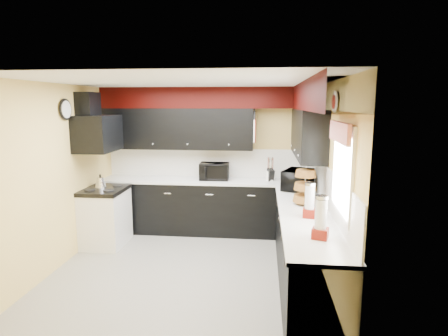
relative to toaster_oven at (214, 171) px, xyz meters
name	(u,v)px	position (x,y,z in m)	size (l,w,h in m)	color
ground	(190,268)	(-0.14, -1.52, -1.08)	(3.60, 3.60, 0.00)	gray
wall_back	(208,159)	(-0.14, 0.28, 0.17)	(3.60, 0.06, 2.50)	#E0C666
wall_right	(328,182)	(1.66, -1.52, 0.17)	(0.06, 3.60, 2.50)	#E0C666
wall_left	(59,176)	(-1.94, -1.52, 0.17)	(0.06, 3.60, 2.50)	#E0C666
ceiling	(187,82)	(-0.14, -1.52, 1.42)	(3.60, 3.60, 0.06)	white
cab_back	(206,207)	(-0.14, -0.02, -0.63)	(3.60, 0.60, 0.90)	black
cab_right	(304,250)	(1.36, -1.82, -0.63)	(0.60, 3.00, 0.90)	black
counter_back	(206,181)	(-0.14, -0.02, -0.16)	(3.62, 0.64, 0.04)	white
counter_right	(306,213)	(1.36, -1.82, -0.16)	(0.64, 3.02, 0.04)	white
splash_back	(208,163)	(-0.14, 0.27, 0.11)	(3.60, 0.02, 0.50)	white
splash_right	(327,187)	(1.65, -1.52, 0.11)	(0.02, 3.60, 0.50)	white
upper_back	(178,129)	(-0.64, 0.10, 0.72)	(2.60, 0.35, 0.70)	black
upper_right	(308,133)	(1.48, -0.62, 0.72)	(0.35, 1.80, 0.70)	black
soffit_back	(206,98)	(-0.14, 0.10, 1.24)	(3.60, 0.36, 0.35)	black
soffit_right	(319,95)	(1.48, -1.70, 1.24)	(0.36, 3.24, 0.35)	black
stove	(106,218)	(-1.64, -0.77, -0.65)	(0.60, 0.75, 0.86)	white
cooktop	(104,190)	(-1.64, -0.77, -0.19)	(0.62, 0.77, 0.06)	black
hood	(98,133)	(-1.69, -0.77, 0.70)	(0.50, 0.78, 0.55)	black
hood_duct	(88,106)	(-1.82, -0.77, 1.12)	(0.24, 0.40, 0.40)	black
window	(343,172)	(1.64, -2.42, 0.47)	(0.03, 0.86, 0.96)	white
valance	(340,132)	(1.59, -2.42, 0.87)	(0.04, 0.88, 0.20)	red
pan_top	(255,118)	(0.68, 0.03, 0.92)	(0.03, 0.22, 0.40)	black
pan_mid	(254,133)	(0.68, -0.10, 0.67)	(0.03, 0.28, 0.46)	black
pan_low	(254,134)	(0.68, 0.16, 0.64)	(0.03, 0.24, 0.42)	black
cut_board	(255,131)	(0.69, -0.22, 0.72)	(0.03, 0.26, 0.35)	white
baskets	(305,186)	(1.38, -1.47, 0.10)	(0.27, 0.27, 0.50)	brown
clock	(65,109)	(-1.91, -1.27, 1.07)	(0.03, 0.30, 0.30)	black
deco_plate	(335,102)	(1.63, -1.87, 1.17)	(0.03, 0.24, 0.24)	white
toaster_oven	(214,171)	(0.00, 0.00, 0.00)	(0.49, 0.41, 0.28)	black
microwave	(298,180)	(1.36, -0.62, 0.01)	(0.55, 0.37, 0.30)	black
utensil_crock	(270,176)	(0.96, 0.01, -0.06)	(0.16, 0.16, 0.17)	white
knife_block	(270,175)	(0.96, -0.03, -0.04)	(0.09, 0.13, 0.20)	black
kettle	(100,182)	(-1.73, -0.69, -0.08)	(0.18, 0.18, 0.16)	#B7B7BC
dispenser_a	(310,201)	(1.37, -2.04, 0.05)	(0.14, 0.14, 0.38)	#570D19
dispenser_b	(321,218)	(1.40, -2.72, 0.06)	(0.15, 0.15, 0.40)	maroon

